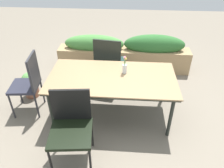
{
  "coord_description": "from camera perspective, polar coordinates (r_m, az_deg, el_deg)",
  "views": [
    {
      "loc": [
        0.14,
        -2.67,
        2.37
      ],
      "look_at": [
        -0.05,
        -0.03,
        0.58
      ],
      "focal_mm": 35.11,
      "sensor_mm": 36.0,
      "label": 1
    }
  ],
  "objects": [
    {
      "name": "planter_box",
      "position": [
        4.56,
        3.21,
        8.0
      ],
      "size": [
        2.68,
        0.37,
        0.78
      ],
      "color": "#9E7F56",
      "rests_on": "ground"
    },
    {
      "name": "chair_end_left",
      "position": [
        3.53,
        -20.89,
        0.62
      ],
      "size": [
        0.46,
        0.46,
        0.99
      ],
      "rotation": [
        0.0,
        0.0,
        1.67
      ],
      "color": "#262735",
      "rests_on": "ground"
    },
    {
      "name": "chair_far_side",
      "position": [
        3.93,
        -0.79,
        6.2
      ],
      "size": [
        0.56,
        0.56,
        0.97
      ],
      "rotation": [
        0.0,
        0.0,
        -0.15
      ],
      "color": "#172E2B",
      "rests_on": "ground"
    },
    {
      "name": "chair_near_left",
      "position": [
        2.65,
        -10.6,
        -10.26
      ],
      "size": [
        0.54,
        0.54,
        0.94
      ],
      "rotation": [
        0.0,
        0.0,
        3.25
      ],
      "color": "black",
      "rests_on": "ground"
    },
    {
      "name": "potted_plant",
      "position": [
        4.06,
        -20.46,
        -0.01
      ],
      "size": [
        0.26,
        0.26,
        0.46
      ],
      "color": "#9E6047",
      "rests_on": "ground"
    },
    {
      "name": "ground_plane",
      "position": [
        3.57,
        0.85,
        -7.46
      ],
      "size": [
        12.0,
        12.0,
        0.0
      ],
      "primitive_type": "plane",
      "color": "#756B5B"
    },
    {
      "name": "dining_table",
      "position": [
        3.16,
        0.0,
        1.13
      ],
      "size": [
        1.83,
        0.96,
        0.7
      ],
      "color": "#8C704C",
      "rests_on": "ground"
    },
    {
      "name": "flower_vase",
      "position": [
        3.18,
        3.32,
        4.38
      ],
      "size": [
        0.07,
        0.07,
        0.27
      ],
      "color": "silver",
      "rests_on": "dining_table"
    }
  ]
}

